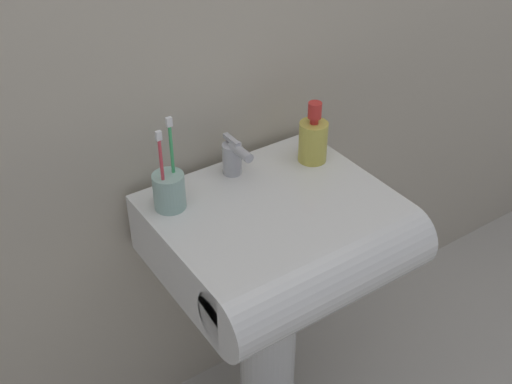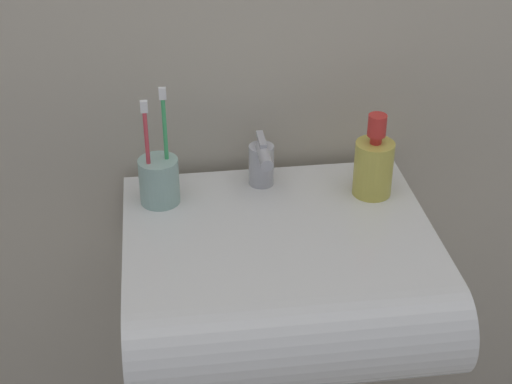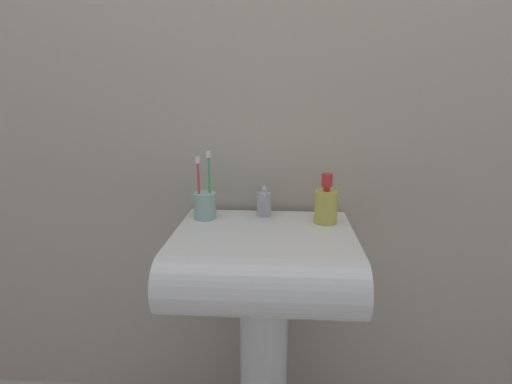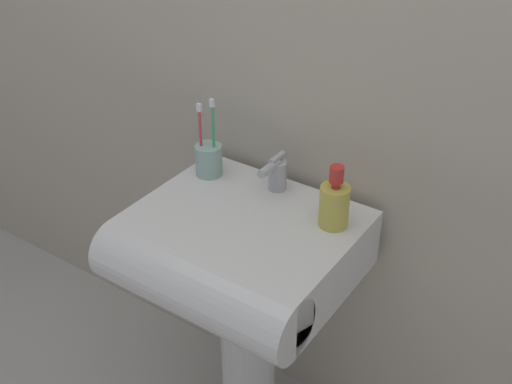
% 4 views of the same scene
% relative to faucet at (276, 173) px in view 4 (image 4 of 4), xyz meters
% --- Properties ---
extents(sink_pedestal, '(0.15, 0.15, 0.58)m').
position_rel_faucet_xyz_m(sink_pedestal, '(0.01, -0.13, -0.49)').
color(sink_pedestal, white).
rests_on(sink_pedestal, ground).
extents(sink_basin, '(0.51, 0.46, 0.15)m').
position_rel_faucet_xyz_m(sink_basin, '(0.01, -0.19, -0.12)').
color(sink_basin, white).
rests_on(sink_basin, sink_pedestal).
extents(faucet, '(0.05, 0.10, 0.09)m').
position_rel_faucet_xyz_m(faucet, '(0.00, 0.00, 0.00)').
color(faucet, '#B7B7BC').
rests_on(faucet, sink_basin).
extents(toothbrush_cup, '(0.07, 0.07, 0.21)m').
position_rel_faucet_xyz_m(toothbrush_cup, '(-0.18, -0.03, -0.00)').
color(toothbrush_cup, '#99BFB2').
rests_on(toothbrush_cup, sink_basin).
extents(soap_bottle, '(0.07, 0.07, 0.15)m').
position_rel_faucet_xyz_m(soap_bottle, '(0.19, -0.05, 0.01)').
color(soap_bottle, gold).
rests_on(soap_bottle, sink_basin).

